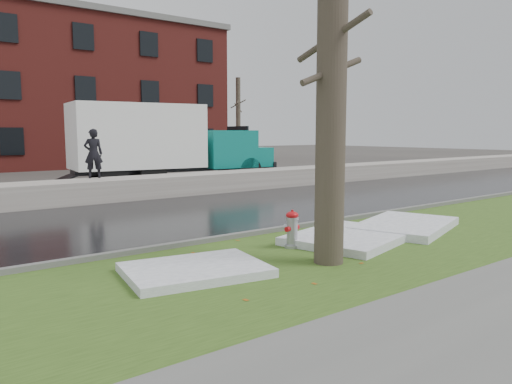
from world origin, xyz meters
TOP-DOWN VIEW (x-y plane):
  - ground at (0.00, 0.00)m, footprint 120.00×120.00m
  - verge at (0.00, -1.25)m, footprint 60.00×4.50m
  - road at (0.00, 4.50)m, footprint 60.00×7.00m
  - parking_lot at (0.00, 13.00)m, footprint 60.00×9.00m
  - curb at (0.00, 1.00)m, footprint 60.00×0.15m
  - snowbank at (0.00, 8.70)m, footprint 60.00×1.60m
  - brick_building at (2.00, 30.00)m, footprint 26.00×12.00m
  - bg_tree_right at (16.00, 24.00)m, footprint 1.40×1.62m
  - fire_hydrant at (-0.24, -0.43)m, footprint 0.38×0.34m
  - tree at (-0.49, -1.68)m, footprint 1.33×1.59m
  - box_truck at (3.64, 12.64)m, footprint 10.75×3.51m
  - worker at (-0.68, 9.30)m, footprint 0.70×0.56m
  - snow_patch_near at (1.14, -0.72)m, footprint 3.02×2.59m
  - snow_patch_far at (-2.72, -0.88)m, footprint 2.45×1.96m
  - snow_patch_side at (3.14, -0.67)m, footprint 3.23×2.59m

SIDE VIEW (x-z plane):
  - ground at x=0.00m, z-range 0.00..0.00m
  - road at x=0.00m, z-range 0.00..0.03m
  - parking_lot at x=0.00m, z-range 0.00..0.03m
  - verge at x=0.00m, z-range 0.00..0.04m
  - curb at x=0.00m, z-range 0.00..0.14m
  - snow_patch_far at x=-2.72m, z-range 0.04..0.18m
  - snow_patch_near at x=1.14m, z-range 0.04..0.20m
  - snow_patch_side at x=3.14m, z-range 0.04..0.22m
  - snowbank at x=0.00m, z-range 0.00..0.75m
  - fire_hydrant at x=-0.24m, z-range 0.06..0.83m
  - worker at x=-0.68m, z-range 0.75..2.44m
  - box_truck at x=3.64m, z-range 0.10..3.65m
  - tree at x=-0.49m, z-range 0.06..6.49m
  - bg_tree_right at x=16.00m, z-range 0.08..6.58m
  - brick_building at x=2.00m, z-range 0.00..10.00m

